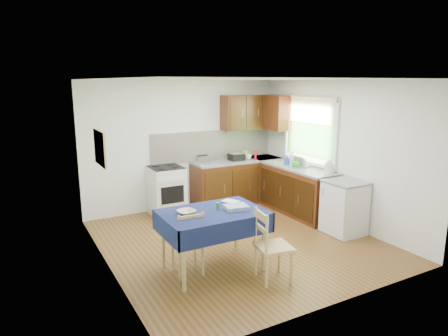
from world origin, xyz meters
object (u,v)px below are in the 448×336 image
dish_rack (299,165)px  kettle (329,168)px  toaster (202,160)px  chair_near (270,244)px  sandwich_press (236,156)px  chair_far (188,241)px  dining_table (213,219)px

dish_rack → kettle: (0.01, -0.79, 0.09)m
toaster → kettle: 2.38m
chair_near → kettle: size_ratio=3.58×
dish_rack → kettle: bearing=-85.0°
sandwich_press → dish_rack: dish_rack is taller
chair_far → dish_rack: 3.20m
toaster → kettle: (1.52, -1.82, 0.03)m
toaster → dish_rack: bearing=-11.7°
toaster → sandwich_press: 0.79m
chair_near → dining_table: bearing=48.3°
kettle → toaster: bearing=129.9°
chair_far → dish_rack: size_ratio=2.10×
dining_table → sandwich_press: bearing=67.9°
dining_table → dish_rack: (2.52, 1.35, 0.22)m
chair_near → kettle: 2.43m
toaster → dish_rack: 1.83m
dining_table → dish_rack: bearing=42.4°
dining_table → dish_rack: size_ratio=3.23×
chair_far → kettle: size_ratio=3.32×
sandwich_press → dish_rack: bearing=-52.6°
dining_table → sandwich_press: size_ratio=4.69×
dining_table → toaster: bearing=81.3°
toaster → dish_rack: (1.51, -1.04, -0.06)m
sandwich_press → dining_table: bearing=-122.4°
chair_far → toaster: (1.36, 2.38, 0.53)m
dining_table → kettle: (2.54, 0.56, 0.31)m
dining_table → chair_near: size_ratio=1.43×
dining_table → sandwich_press: 3.05m
dining_table → chair_near: 0.82m
dish_rack → kettle: size_ratio=1.59×
chair_far → chair_near: (0.83, -0.63, 0.04)m
chair_far → dish_rack: dish_rack is taller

